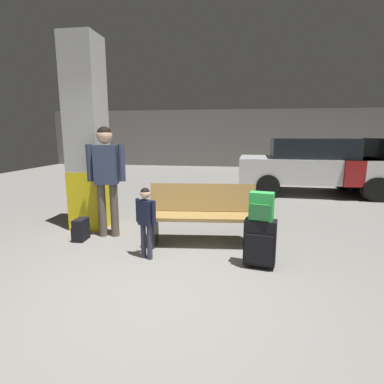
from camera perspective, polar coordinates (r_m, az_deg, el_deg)
ground_plane at (r=7.01m, az=1.82°, el=-3.12°), size 18.00×18.00×0.10m
garage_back_wall at (r=15.64m, az=5.85°, el=9.85°), size 18.00×0.12×2.80m
structural_pillar at (r=5.56m, az=-18.89°, el=9.74°), size 0.57×0.57×3.20m
bench at (r=4.57m, az=1.91°, el=-4.30°), size 1.64×0.68×0.89m
suitcase at (r=3.90m, az=12.47°, el=-9.11°), size 0.41×0.29×0.60m
backpack_bright at (r=3.77m, az=12.74°, el=-2.67°), size 0.31×0.25×0.34m
child at (r=4.04m, az=-8.56°, el=-4.32°), size 0.30×0.24×0.95m
adult at (r=4.98m, az=-15.63°, el=3.97°), size 0.59×0.26×1.74m
backpack_dark_floor at (r=5.10m, az=-19.96°, el=-6.59°), size 0.20×0.29×0.34m
parked_car_near at (r=9.05m, az=21.83°, el=4.76°), size 4.17×1.93×1.51m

